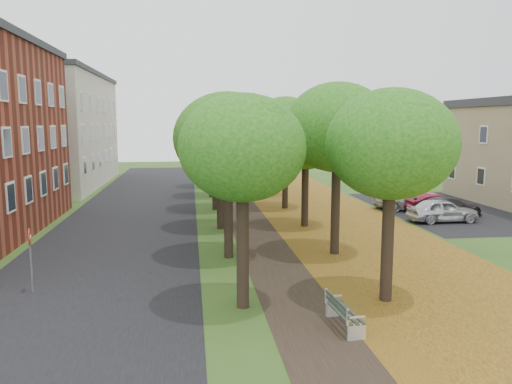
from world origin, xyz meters
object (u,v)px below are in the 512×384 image
object	(u,v)px
bench	(343,313)
street_sign	(30,246)
car_silver	(443,210)
car_red	(437,204)
car_white	(409,199)
car_grey	(449,207)

from	to	relation	value
bench	street_sign	bearing A→B (deg)	62.10
bench	car_silver	xyz separation A→B (m)	(10.50, 14.14, 0.24)
bench	car_red	world-z (taller)	car_red
street_sign	car_white	size ratio (longest dim) A/B	0.48
street_sign	car_white	xyz separation A→B (m)	(20.32, 14.46, -1.02)
bench	car_grey	xyz separation A→B (m)	(11.75, 15.66, 0.16)
car_silver	car_red	distance (m)	2.88
car_silver	car_grey	bearing A→B (deg)	-40.66
street_sign	car_silver	world-z (taller)	street_sign
car_silver	car_red	bearing A→B (deg)	-22.81
car_white	car_grey	bearing A→B (deg)	-166.14
car_silver	car_red	xyz separation A→B (m)	(1.06, 2.68, -0.06)
car_grey	car_white	distance (m)	3.31
bench	car_white	distance (m)	21.47
car_red	car_white	world-z (taller)	car_white
bench	car_white	size ratio (longest dim) A/B	0.40
street_sign	car_grey	bearing A→B (deg)	14.82
bench	street_sign	size ratio (longest dim) A/B	0.83
bench	street_sign	xyz separation A→B (m)	(-9.82, 4.26, 1.23)
street_sign	car_white	distance (m)	24.96
bench	car_silver	bearing A→B (deg)	-41.05
car_silver	car_white	distance (m)	4.58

